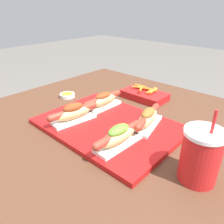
% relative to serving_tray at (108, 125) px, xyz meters
% --- Properties ---
extents(patio_table, '(1.15, 1.11, 0.73)m').
position_rel_serving_tray_xyz_m(patio_table, '(-0.02, 0.03, -0.37)').
color(patio_table, '#4C2D1E').
rests_on(patio_table, ground_plane).
extents(serving_tray, '(0.51, 0.37, 0.02)m').
position_rel_serving_tray_xyz_m(serving_tray, '(0.00, 0.00, 0.00)').
color(serving_tray, '#B71414').
rests_on(serving_tray, patio_table).
extents(hot_dog_0, '(0.09, 0.21, 0.07)m').
position_rel_serving_tray_xyz_m(hot_dog_0, '(-0.11, -0.07, 0.04)').
color(hot_dog_0, white).
rests_on(hot_dog_0, serving_tray).
extents(hot_dog_1, '(0.07, 0.21, 0.07)m').
position_rel_serving_tray_xyz_m(hot_dog_1, '(0.12, -0.08, 0.04)').
color(hot_dog_1, white).
rests_on(hot_dog_1, serving_tray).
extents(hot_dog_2, '(0.06, 0.21, 0.07)m').
position_rel_serving_tray_xyz_m(hot_dog_2, '(-0.11, 0.09, 0.04)').
color(hot_dog_2, white).
rests_on(hot_dog_2, serving_tray).
extents(hot_dog_3, '(0.10, 0.20, 0.07)m').
position_rel_serving_tray_xyz_m(hot_dog_3, '(0.12, 0.08, 0.04)').
color(hot_dog_3, white).
rests_on(hot_dog_3, serving_tray).
extents(sauce_bowl, '(0.07, 0.07, 0.02)m').
position_rel_serving_tray_xyz_m(sauce_bowl, '(-0.36, 0.08, 0.00)').
color(sauce_bowl, silver).
rests_on(sauce_bowl, patio_table).
extents(drink_cup, '(0.10, 0.10, 0.21)m').
position_rel_serving_tray_xyz_m(drink_cup, '(0.36, -0.04, 0.07)').
color(drink_cup, red).
rests_on(drink_cup, patio_table).
extents(fries_basket, '(0.21, 0.13, 0.06)m').
position_rel_serving_tray_xyz_m(fries_basket, '(-0.06, 0.32, 0.01)').
color(fries_basket, '#B21919').
rests_on(fries_basket, patio_table).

